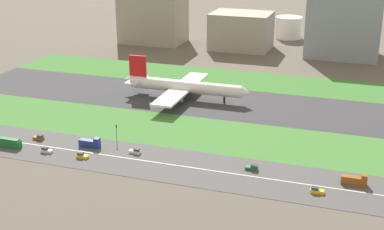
{
  "coord_description": "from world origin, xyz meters",
  "views": [
    {
      "loc": [
        58.3,
        -240.05,
        84.18
      ],
      "look_at": [
        -10.42,
        -36.5,
        6.0
      ],
      "focal_mm": 51.21,
      "sensor_mm": 36.0,
      "label": 1
    }
  ],
  "objects_px": {
    "car_0": "(46,150)",
    "car_5": "(252,168)",
    "fuel_tank_west": "(289,27)",
    "car_3": "(317,191)",
    "car_2": "(135,151)",
    "airliner": "(182,86)",
    "office_tower": "(344,22)",
    "car_4": "(82,156)",
    "fuel_tank_centre": "(332,32)",
    "car_1": "(39,138)",
    "hangar_building": "(241,31)",
    "truck_0": "(355,180)",
    "truck_1": "(90,143)",
    "terminal_building": "(153,15)",
    "traffic_light": "(117,132)",
    "bus_0": "(7,142)"
  },
  "relations": [
    {
      "from": "car_0",
      "to": "traffic_light",
      "type": "bearing_deg",
      "value": -139.02
    },
    {
      "from": "car_0",
      "to": "car_5",
      "type": "xyz_separation_m",
      "value": [
        77.23,
        10.0,
        0.0
      ]
    },
    {
      "from": "airliner",
      "to": "terminal_building",
      "type": "xyz_separation_m",
      "value": [
        -62.27,
        114.0,
        12.92
      ]
    },
    {
      "from": "car_4",
      "to": "car_0",
      "type": "bearing_deg",
      "value": 0.0
    },
    {
      "from": "car_4",
      "to": "hangar_building",
      "type": "height_order",
      "value": "hangar_building"
    },
    {
      "from": "car_1",
      "to": "truck_1",
      "type": "distance_m",
      "value": 23.13
    },
    {
      "from": "airliner",
      "to": "car_4",
      "type": "relative_size",
      "value": 14.77
    },
    {
      "from": "car_0",
      "to": "hangar_building",
      "type": "bearing_deg",
      "value": -98.34
    },
    {
      "from": "truck_0",
      "to": "car_2",
      "type": "bearing_deg",
      "value": 180.0
    },
    {
      "from": "car_1",
      "to": "airliner",
      "type": "bearing_deg",
      "value": 61.64
    },
    {
      "from": "truck_0",
      "to": "truck_1",
      "type": "relative_size",
      "value": 1.0
    },
    {
      "from": "hangar_building",
      "to": "fuel_tank_centre",
      "type": "xyz_separation_m",
      "value": [
        55.66,
        45.0,
        -5.52
      ]
    },
    {
      "from": "car_0",
      "to": "truck_1",
      "type": "xyz_separation_m",
      "value": [
        13.29,
        10.0,
        0.75
      ]
    },
    {
      "from": "airliner",
      "to": "car_0",
      "type": "distance_m",
      "value": 82.67
    },
    {
      "from": "truck_0",
      "to": "car_3",
      "type": "xyz_separation_m",
      "value": [
        -11.33,
        -10.0,
        -0.75
      ]
    },
    {
      "from": "car_5",
      "to": "fuel_tank_centre",
      "type": "height_order",
      "value": "fuel_tank_centre"
    },
    {
      "from": "car_0",
      "to": "car_5",
      "type": "relative_size",
      "value": 1.0
    },
    {
      "from": "traffic_light",
      "to": "fuel_tank_west",
      "type": "bearing_deg",
      "value": 81.69
    },
    {
      "from": "car_3",
      "to": "fuel_tank_centre",
      "type": "xyz_separation_m",
      "value": [
        -16.88,
        237.0,
        5.67
      ]
    },
    {
      "from": "car_4",
      "to": "fuel_tank_centre",
      "type": "height_order",
      "value": "fuel_tank_centre"
    },
    {
      "from": "airliner",
      "to": "terminal_building",
      "type": "distance_m",
      "value": 130.54
    },
    {
      "from": "car_5",
      "to": "office_tower",
      "type": "height_order",
      "value": "office_tower"
    },
    {
      "from": "car_2",
      "to": "car_4",
      "type": "relative_size",
      "value": 1.0
    },
    {
      "from": "traffic_light",
      "to": "hangar_building",
      "type": "xyz_separation_m",
      "value": [
        7.43,
        174.01,
        7.82
      ]
    },
    {
      "from": "airliner",
      "to": "car_3",
      "type": "bearing_deg",
      "value": -46.59
    },
    {
      "from": "fuel_tank_centre",
      "to": "car_1",
      "type": "bearing_deg",
      "value": -112.41
    },
    {
      "from": "car_5",
      "to": "traffic_light",
      "type": "bearing_deg",
      "value": 171.95
    },
    {
      "from": "traffic_light",
      "to": "truck_1",
      "type": "bearing_deg",
      "value": -132.86
    },
    {
      "from": "terminal_building",
      "to": "hangar_building",
      "type": "bearing_deg",
      "value": 0.0
    },
    {
      "from": "bus_0",
      "to": "office_tower",
      "type": "relative_size",
      "value": 0.26
    },
    {
      "from": "fuel_tank_centre",
      "to": "car_4",
      "type": "bearing_deg",
      "value": -106.14
    },
    {
      "from": "airliner",
      "to": "office_tower",
      "type": "distance_m",
      "value": 133.26
    },
    {
      "from": "truck_0",
      "to": "hangar_building",
      "type": "distance_m",
      "value": 200.67
    },
    {
      "from": "car_2",
      "to": "bus_0",
      "type": "height_order",
      "value": "bus_0"
    },
    {
      "from": "car_1",
      "to": "hangar_building",
      "type": "xyz_separation_m",
      "value": [
        37.97,
        182.0,
        11.19
      ]
    },
    {
      "from": "office_tower",
      "to": "fuel_tank_centre",
      "type": "xyz_separation_m",
      "value": [
        -10.34,
        45.0,
        -15.07
      ]
    },
    {
      "from": "car_3",
      "to": "car_2",
      "type": "bearing_deg",
      "value": -8.32
    },
    {
      "from": "car_4",
      "to": "truck_1",
      "type": "bearing_deg",
      "value": -79.14
    },
    {
      "from": "car_2",
      "to": "hangar_building",
      "type": "xyz_separation_m",
      "value": [
        -4.14,
        182.0,
        11.19
      ]
    },
    {
      "from": "hangar_building",
      "to": "office_tower",
      "type": "bearing_deg",
      "value": 0.0
    },
    {
      "from": "truck_1",
      "to": "traffic_light",
      "type": "relative_size",
      "value": 1.17
    },
    {
      "from": "car_2",
      "to": "truck_1",
      "type": "distance_m",
      "value": 19.01
    },
    {
      "from": "car_0",
      "to": "fuel_tank_west",
      "type": "relative_size",
      "value": 0.23
    },
    {
      "from": "car_1",
      "to": "car_2",
      "type": "xyz_separation_m",
      "value": [
        42.11,
        0.0,
        0.0
      ]
    },
    {
      "from": "truck_0",
      "to": "fuel_tank_centre",
      "type": "distance_m",
      "value": 228.8
    },
    {
      "from": "truck_0",
      "to": "car_5",
      "type": "bearing_deg",
      "value": 180.0
    },
    {
      "from": "truck_1",
      "to": "fuel_tank_west",
      "type": "relative_size",
      "value": 0.43
    },
    {
      "from": "car_5",
      "to": "truck_0",
      "type": "bearing_deg",
      "value": -0.0
    },
    {
      "from": "car_5",
      "to": "office_tower",
      "type": "bearing_deg",
      "value": 84.69
    },
    {
      "from": "airliner",
      "to": "car_4",
      "type": "bearing_deg",
      "value": -98.51
    }
  ]
}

